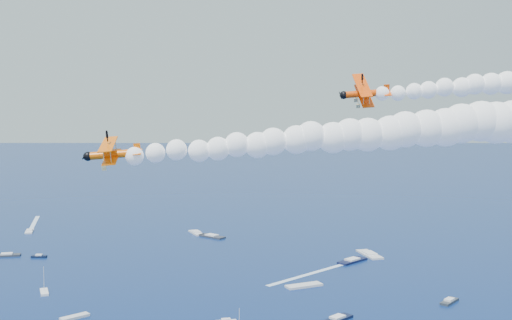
{
  "coord_description": "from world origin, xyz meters",
  "views": [
    {
      "loc": [
        8.9,
        -71.12,
        56.22
      ],
      "look_at": [
        4.9,
        20.83,
        48.47
      ],
      "focal_mm": 43.21,
      "sensor_mm": 36.0,
      "label": 1
    }
  ],
  "objects": [
    {
      "name": "spectator_boats",
      "position": [
        4.1,
        120.15,
        0.35
      ],
      "size": [
        223.95,
        174.76,
        0.7
      ],
      "color": "white",
      "rests_on": "ground"
    },
    {
      "name": "boat_wakes",
      "position": [
        -48.07,
        178.43,
        0.03
      ],
      "size": [
        150.78,
        122.75,
        0.04
      ],
      "color": "white",
      "rests_on": "ground"
    },
    {
      "name": "biplane_trail",
      "position": [
        -13.07,
        7.71,
        50.24
      ],
      "size": [
        8.94,
        10.22,
        6.97
      ],
      "primitive_type": null,
      "rotation": [
        -0.18,
        0.07,
        3.29
      ],
      "color": "#FF6305"
    },
    {
      "name": "biplane_lead",
      "position": [
        22.87,
        33.95,
        58.69
      ],
      "size": [
        9.28,
        11.31,
        9.86
      ],
      "primitive_type": null,
      "rotation": [
        -0.45,
        0.07,
        3.17
      ],
      "color": "#F14505"
    },
    {
      "name": "smoke_trail_trail",
      "position": [
        16.87,
        12.34,
        52.55
      ],
      "size": [
        61.68,
        23.55,
        10.82
      ],
      "primitive_type": null,
      "rotation": [
        0.0,
        0.0,
        3.29
      ],
      "color": "white"
    }
  ]
}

